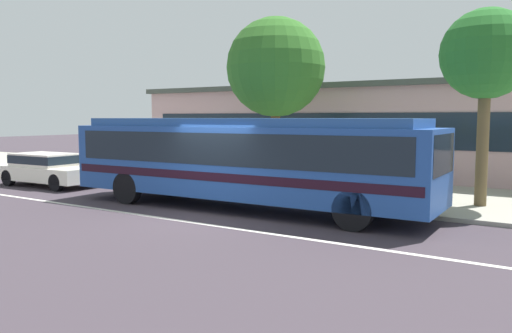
{
  "coord_description": "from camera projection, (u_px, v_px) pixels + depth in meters",
  "views": [
    {
      "loc": [
        8.64,
        -10.83,
        2.71
      ],
      "look_at": [
        0.66,
        1.43,
        1.3
      ],
      "focal_mm": 36.02,
      "sensor_mm": 36.0,
      "label": 1
    }
  ],
  "objects": [
    {
      "name": "street_tree_mid_block",
      "position": [
        486.0,
        56.0,
        14.67
      ],
      "size": [
        2.59,
        2.59,
        5.69
      ],
      "color": "brown",
      "rests_on": "sidewalk_slab"
    },
    {
      "name": "sidewalk_slab",
      "position": [
        319.0,
        186.0,
        19.72
      ],
      "size": [
        60.0,
        8.0,
        0.12
      ],
      "primitive_type": "cube",
      "color": "#9C998B",
      "rests_on": "ground_plane"
    },
    {
      "name": "lane_stripe_center",
      "position": [
        188.0,
        222.0,
        13.32
      ],
      "size": [
        56.0,
        0.16,
        0.01
      ],
      "primitive_type": "cube",
      "color": "silver",
      "rests_on": "ground_plane"
    },
    {
      "name": "street_tree_near_stop",
      "position": [
        276.0,
        68.0,
        19.76
      ],
      "size": [
        3.81,
        3.81,
        6.42
      ],
      "color": "brown",
      "rests_on": "sidewalk_slab"
    },
    {
      "name": "pedestrian_waiting_near_sign",
      "position": [
        337.0,
        167.0,
        16.54
      ],
      "size": [
        0.45,
        0.45,
        1.68
      ],
      "color": "#7C5E4D",
      "rests_on": "sidewalk_slab"
    },
    {
      "name": "ground_plane",
      "position": [
        207.0,
        217.0,
        13.98
      ],
      "size": [
        120.0,
        120.0,
        0.0
      ],
      "primitive_type": "plane",
      "color": "#3C333B"
    },
    {
      "name": "transit_bus",
      "position": [
        244.0,
        156.0,
        15.03
      ],
      "size": [
        11.35,
        2.84,
        2.68
      ],
      "color": "#224B9A",
      "rests_on": "ground_plane"
    },
    {
      "name": "station_building",
      "position": [
        357.0,
        130.0,
        24.93
      ],
      "size": [
        21.21,
        7.09,
        4.2
      ],
      "color": "#B89394",
      "rests_on": "ground_plane"
    },
    {
      "name": "sedan_behind_bus",
      "position": [
        47.0,
        168.0,
        20.2
      ],
      "size": [
        4.43,
        1.88,
        1.29
      ],
      "color": "white",
      "rests_on": "ground_plane"
    },
    {
      "name": "bus_stop_sign",
      "position": [
        376.0,
        153.0,
        14.56
      ],
      "size": [
        0.12,
        0.44,
        2.45
      ],
      "color": "gray",
      "rests_on": "sidewalk_slab"
    }
  ]
}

